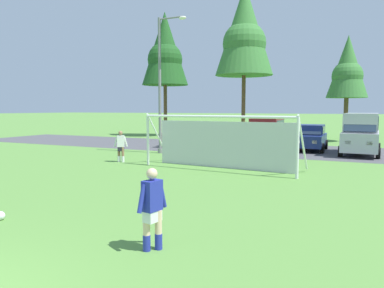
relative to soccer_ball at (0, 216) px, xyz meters
The scene contains 15 objects.
ground_plane 11.72m from the soccer_ball, 76.93° to the left, with size 400.00×400.00×0.00m, color #598C3D.
parking_lot_strip 19.05m from the soccer_ball, 82.00° to the left, with size 52.00×8.40×0.01m, color #4C4C51.
soccer_ball is the anchor object (origin of this frame).
soccer_goal 10.14m from the soccer_ball, 77.48° to the left, with size 7.53×2.43×2.57m.
player_midfield_center 10.11m from the soccer_ball, 109.35° to the left, with size 0.68×0.45×1.64m.
player_defender_far 4.54m from the soccer_ball, ahead, with size 0.32×0.72×1.64m.
parked_car_slot_far_left 19.07m from the soccer_ball, 103.01° to the left, with size 2.15×4.26×1.72m.
parked_car_slot_left 18.79m from the soccer_ball, 93.15° to the left, with size 2.27×4.32×1.72m.
parked_car_slot_center_left 18.33m from the soccer_ball, 83.08° to the left, with size 2.24×4.65×2.16m.
parked_car_slot_center 20.01m from the soccer_ball, 75.91° to the left, with size 2.09×4.23×1.72m.
parked_car_slot_center_right 20.01m from the soccer_ball, 66.55° to the left, with size 2.29×4.85×2.52m.
tree_left_edge 29.92m from the soccer_ball, 111.35° to the left, with size 4.68×4.68×12.48m.
tree_mid_left 28.43m from the soccer_ball, 94.54° to the left, with size 5.26×5.26×14.03m.
tree_center_back 29.06m from the soccer_ball, 76.53° to the left, with size 3.35×3.35×8.92m.
street_lamp 14.79m from the soccer_ball, 103.47° to the left, with size 2.00×0.32×8.33m.
Camera 1 is at (5.53, -2.40, 2.78)m, focal length 34.11 mm.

